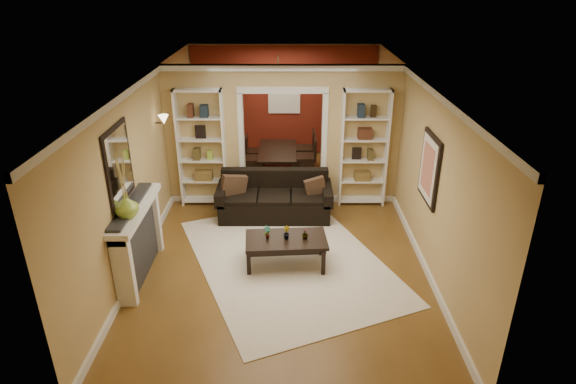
{
  "coord_description": "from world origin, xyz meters",
  "views": [
    {
      "loc": [
        0.12,
        -7.68,
        4.2
      ],
      "look_at": [
        0.1,
        -0.8,
        1.07
      ],
      "focal_mm": 30.0,
      "sensor_mm": 36.0,
      "label": 1
    }
  ],
  "objects_px": {
    "dining_table": "(279,161)",
    "fireplace": "(140,242)",
    "bookshelf_right": "(364,149)",
    "coffee_table": "(286,252)",
    "sofa": "(275,196)",
    "bookshelf_left": "(202,149)"
  },
  "relations": [
    {
      "from": "dining_table",
      "to": "bookshelf_left",
      "type": "bearing_deg",
      "value": 139.04
    },
    {
      "from": "sofa",
      "to": "coffee_table",
      "type": "relative_size",
      "value": 1.7
    },
    {
      "from": "coffee_table",
      "to": "dining_table",
      "type": "bearing_deg",
      "value": 88.64
    },
    {
      "from": "bookshelf_left",
      "to": "bookshelf_right",
      "type": "xyz_separation_m",
      "value": [
        3.1,
        0.0,
        0.0
      ]
    },
    {
      "from": "coffee_table",
      "to": "bookshelf_left",
      "type": "height_order",
      "value": "bookshelf_left"
    },
    {
      "from": "dining_table",
      "to": "fireplace",
      "type": "bearing_deg",
      "value": 154.71
    },
    {
      "from": "sofa",
      "to": "fireplace",
      "type": "height_order",
      "value": "fireplace"
    },
    {
      "from": "dining_table",
      "to": "coffee_table",
      "type": "bearing_deg",
      "value": -177.24
    },
    {
      "from": "bookshelf_right",
      "to": "fireplace",
      "type": "relative_size",
      "value": 1.35
    },
    {
      "from": "sofa",
      "to": "fireplace",
      "type": "distance_m",
      "value": 2.76
    },
    {
      "from": "dining_table",
      "to": "sofa",
      "type": "bearing_deg",
      "value": 179.0
    },
    {
      "from": "sofa",
      "to": "coffee_table",
      "type": "distance_m",
      "value": 1.69
    },
    {
      "from": "fireplace",
      "to": "dining_table",
      "type": "relative_size",
      "value": 1.1
    },
    {
      "from": "bookshelf_left",
      "to": "dining_table",
      "type": "relative_size",
      "value": 1.49
    },
    {
      "from": "coffee_table",
      "to": "bookshelf_left",
      "type": "xyz_separation_m",
      "value": [
        -1.63,
        2.25,
        0.91
      ]
    },
    {
      "from": "fireplace",
      "to": "dining_table",
      "type": "bearing_deg",
      "value": 64.71
    },
    {
      "from": "bookshelf_left",
      "to": "fireplace",
      "type": "height_order",
      "value": "bookshelf_left"
    },
    {
      "from": "sofa",
      "to": "fireplace",
      "type": "xyz_separation_m",
      "value": [
        -1.94,
        -1.95,
        0.16
      ]
    },
    {
      "from": "sofa",
      "to": "bookshelf_right",
      "type": "relative_size",
      "value": 0.93
    },
    {
      "from": "fireplace",
      "to": "dining_table",
      "type": "distance_m",
      "value": 4.64
    },
    {
      "from": "sofa",
      "to": "dining_table",
      "type": "bearing_deg",
      "value": 89.0
    },
    {
      "from": "bookshelf_right",
      "to": "coffee_table",
      "type": "bearing_deg",
      "value": -123.21
    }
  ]
}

